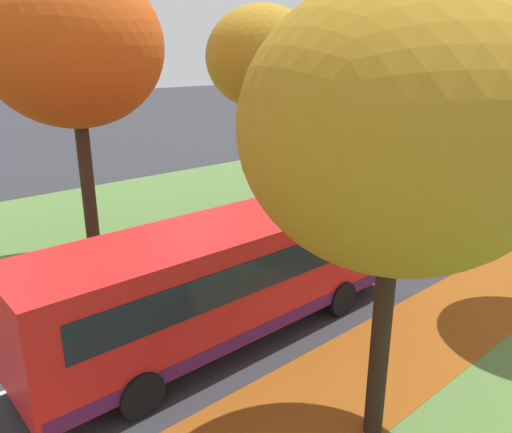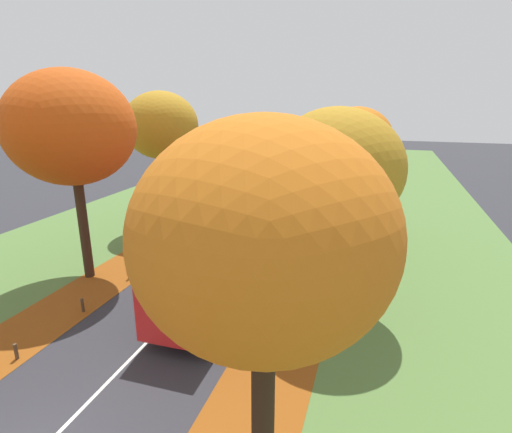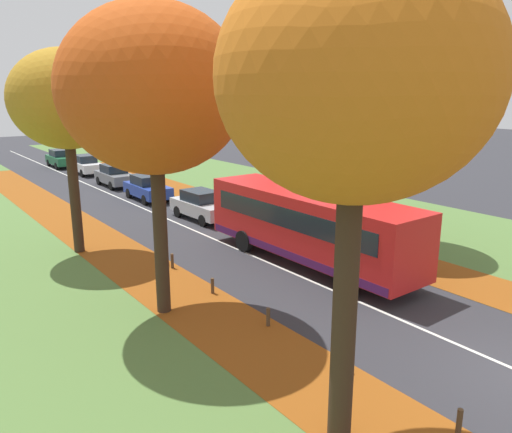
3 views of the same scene
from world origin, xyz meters
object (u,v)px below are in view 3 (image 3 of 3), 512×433
at_px(bollard_third, 268,317).
at_px(bollard_fourth, 212,286).
at_px(tree_right_mid, 273,109).
at_px(bus, 309,224).
at_px(tree_right_near, 388,120).
at_px(car_white_fourth_in_line, 86,165).
at_px(bollard_nearest, 459,423).
at_px(bollard_second, 345,361).
at_px(tree_left_near, 153,90).
at_px(tree_left_mid, 66,100).
at_px(car_blue_following, 147,188).
at_px(car_grey_third_in_line, 115,175).
at_px(car_green_trailing, 61,158).
at_px(tree_left_nearest, 356,80).
at_px(bollard_fifth, 172,261).
at_px(car_silver_lead, 202,205).

distance_m(bollard_third, bollard_fourth, 3.17).
xyz_separation_m(tree_right_mid, bus, (-4.64, -8.13, -4.26)).
xyz_separation_m(tree_right_near, car_white_fourth_in_line, (-4.21, 28.18, -4.92)).
relative_size(bollard_nearest, bus, 0.06).
bearing_deg(bollard_second, tree_left_near, 108.69).
bearing_deg(tree_left_near, bollard_third, -54.89).
distance_m(tree_left_mid, car_blue_following, 12.24).
relative_size(bollard_third, bollard_fourth, 1.04).
relative_size(car_grey_third_in_line, car_green_trailing, 1.00).
height_order(tree_left_mid, bollard_third, tree_left_mid).
relative_size(tree_left_nearest, bollard_third, 15.98).
distance_m(tree_left_mid, tree_right_mid, 11.79).
xyz_separation_m(tree_right_mid, car_green_trailing, (-4.89, 25.36, -5.15)).
bearing_deg(car_white_fourth_in_line, bollard_fifth, -101.42).
xyz_separation_m(tree_right_mid, car_silver_lead, (-4.42, 0.77, -5.15)).
xyz_separation_m(tree_left_nearest, bollard_fourth, (1.94, 8.00, -6.90)).
distance_m(tree_left_near, bollard_second, 9.28).
bearing_deg(tree_right_mid, bollard_second, -122.74).
relative_size(car_silver_lead, car_grey_third_in_line, 1.01).
height_order(tree_left_nearest, bollard_third, tree_left_nearest).
bearing_deg(car_green_trailing, bollard_fifth, -98.46).
xyz_separation_m(tree_left_near, bollard_fifth, (2.11, 3.43, -6.70)).
relative_size(bollard_second, car_silver_lead, 0.13).
bearing_deg(bollard_third, tree_left_nearest, -111.96).
relative_size(bollard_second, bollard_third, 0.96).
distance_m(tree_left_mid, bollard_fifth, 8.04).
relative_size(tree_left_near, bollard_fourth, 16.67).
bearing_deg(tree_left_nearest, tree_right_near, 35.95).
bearing_deg(bollard_fourth, tree_left_nearest, -103.65).
bearing_deg(tree_left_nearest, bollard_fourth, 76.35).
height_order(tree_right_mid, car_green_trailing, tree_right_mid).
height_order(tree_right_near, car_silver_lead, tree_right_near).
distance_m(car_grey_third_in_line, car_green_trailing, 12.20).
height_order(bollard_fourth, car_white_fourth_in_line, car_white_fourth_in_line).
bearing_deg(bollard_fourth, car_silver_lead, 61.04).
relative_size(bollard_nearest, car_white_fourth_in_line, 0.16).
height_order(bollard_nearest, bus, bus).
distance_m(tree_right_near, tree_right_mid, 8.24).
distance_m(bollard_fourth, car_green_trailing, 34.13).
height_order(bollard_third, bus, bus).
distance_m(tree_right_mid, car_green_trailing, 26.33).
height_order(bollard_nearest, bollard_second, bollard_nearest).
distance_m(bollard_fourth, car_blue_following, 16.48).
height_order(bollard_third, bollard_fifth, bollard_fifth).
bearing_deg(tree_left_near, bollard_fourth, 7.38).
bearing_deg(tree_left_mid, bus, -45.71).
distance_m(tree_right_near, bollard_third, 11.35).
relative_size(tree_left_mid, tree_right_mid, 1.11).
height_order(tree_right_near, car_blue_following, tree_right_near).
relative_size(bollard_fourth, bollard_fifth, 0.93).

